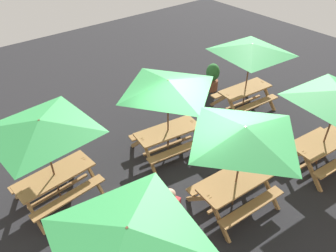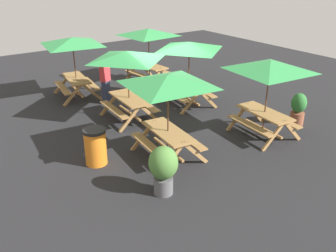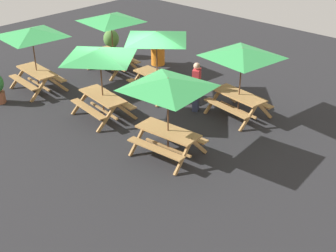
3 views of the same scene
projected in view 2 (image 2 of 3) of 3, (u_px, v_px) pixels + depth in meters
ground_plane at (163, 111)px, 13.18m from camera, size 24.00×24.00×0.00m
picnic_table_0 at (148, 36)px, 15.52m from camera, size 2.82×2.82×2.34m
picnic_table_1 at (189, 51)px, 13.04m from camera, size 2.26×2.26×2.34m
picnic_table_2 at (168, 86)px, 9.37m from camera, size 2.81×2.81×2.34m
picnic_table_3 at (73, 46)px, 13.79m from camera, size 2.80×2.80×2.34m
picnic_table_4 at (269, 72)px, 10.59m from camera, size 2.82×2.82×2.34m
picnic_table_5 at (127, 61)px, 11.74m from camera, size 2.14×2.14×2.34m
trash_bin_orange at (95, 146)px, 9.63m from camera, size 0.59×0.59×0.98m
potted_plant_0 at (298, 108)px, 11.96m from camera, size 0.49×0.49×1.05m
potted_plant_1 at (163, 167)px, 8.30m from camera, size 0.67×0.67×1.18m
person_standing at (105, 80)px, 13.62m from camera, size 0.36×0.42×1.67m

